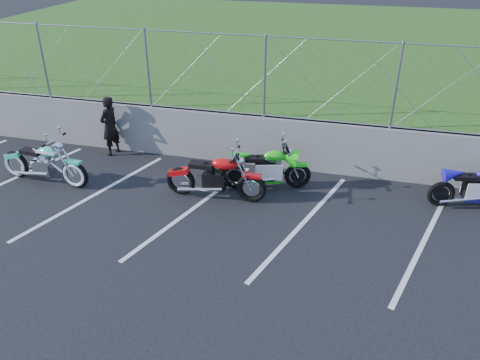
% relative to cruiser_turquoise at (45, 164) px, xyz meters
% --- Properties ---
extents(ground, '(90.00, 90.00, 0.00)m').
position_rel_cruiser_turquoise_xyz_m(ground, '(3.81, -1.25, -0.48)').
color(ground, black).
rests_on(ground, ground).
extents(retaining_wall, '(30.00, 0.22, 1.30)m').
position_rel_cruiser_turquoise_xyz_m(retaining_wall, '(3.81, 2.25, 0.17)').
color(retaining_wall, slate).
rests_on(retaining_wall, ground).
extents(grass_field, '(30.00, 20.00, 1.30)m').
position_rel_cruiser_turquoise_xyz_m(grass_field, '(3.81, 12.25, 0.17)').
color(grass_field, '#234B14').
rests_on(grass_field, ground).
extents(chain_link_fence, '(28.00, 0.03, 2.00)m').
position_rel_cruiser_turquoise_xyz_m(chain_link_fence, '(3.81, 2.25, 1.82)').
color(chain_link_fence, gray).
rests_on(chain_link_fence, retaining_wall).
extents(parking_lines, '(18.29, 4.31, 0.01)m').
position_rel_cruiser_turquoise_xyz_m(parking_lines, '(5.01, -0.25, -0.47)').
color(parking_lines, silver).
rests_on(parking_lines, ground).
extents(cruiser_turquoise, '(2.39, 0.75, 1.18)m').
position_rel_cruiser_turquoise_xyz_m(cruiser_turquoise, '(0.00, 0.00, 0.00)').
color(cruiser_turquoise, black).
rests_on(cruiser_turquoise, ground).
extents(naked_orange, '(2.33, 0.79, 1.16)m').
position_rel_cruiser_turquoise_xyz_m(naked_orange, '(4.17, 0.30, 0.02)').
color(naked_orange, black).
rests_on(naked_orange, ground).
extents(sportbike_green, '(2.05, 0.80, 1.09)m').
position_rel_cruiser_turquoise_xyz_m(sportbike_green, '(5.17, 1.05, -0.01)').
color(sportbike_green, black).
rests_on(sportbike_green, ground).
extents(sportbike_blue, '(1.99, 0.71, 1.04)m').
position_rel_cruiser_turquoise_xyz_m(sportbike_blue, '(9.73, 1.36, -0.03)').
color(sportbike_blue, black).
rests_on(sportbike_blue, ground).
extents(person_standing, '(0.51, 0.66, 1.60)m').
position_rel_cruiser_turquoise_xyz_m(person_standing, '(0.73, 1.87, 0.33)').
color(person_standing, black).
rests_on(person_standing, ground).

